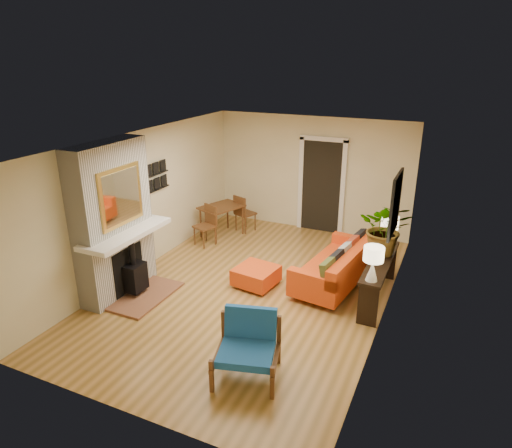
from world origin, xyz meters
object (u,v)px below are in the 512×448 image
object	(u,v)px
blue_chair	(248,342)
console_table	(380,268)
ottoman	(256,275)
houseplant	(386,228)
lamp_near	(373,260)
lamp_far	(389,227)
dining_table	(224,213)
sofa	(339,266)

from	to	relation	value
blue_chair	console_table	xyz separation A→B (m)	(1.18, 2.55, 0.13)
ottoman	houseplant	world-z (taller)	houseplant
lamp_near	ottoman	bearing A→B (deg)	169.78
blue_chair	lamp_far	bearing A→B (deg)	69.91
houseplant	ottoman	bearing A→B (deg)	-161.73
lamp_far	lamp_near	bearing A→B (deg)	-90.00
console_table	lamp_near	size ratio (longest dim) A/B	3.43
blue_chair	dining_table	xyz separation A→B (m)	(-2.48, 3.95, 0.11)
console_table	lamp_far	distance (m)	0.82
sofa	lamp_far	bearing A→B (deg)	29.14
blue_chair	lamp_near	world-z (taller)	lamp_near
houseplant	lamp_near	bearing A→B (deg)	-89.45
ottoman	console_table	world-z (taller)	console_table
sofa	blue_chair	size ratio (longest dim) A/B	2.19
sofa	dining_table	xyz separation A→B (m)	(-2.92, 1.14, 0.21)
houseplant	sofa	bearing A→B (deg)	-178.21
dining_table	lamp_near	world-z (taller)	lamp_near
lamp_far	console_table	bearing A→B (deg)	-90.00
ottoman	lamp_near	xyz separation A→B (m)	(2.05, -0.37, 0.86)
lamp_far	houseplant	distance (m)	0.40
blue_chair	lamp_near	distance (m)	2.23
sofa	ottoman	world-z (taller)	sofa
sofa	dining_table	world-z (taller)	dining_table
ottoman	console_table	distance (m)	2.12
blue_chair	sofa	bearing A→B (deg)	81.00
blue_chair	lamp_far	world-z (taller)	lamp_far
dining_table	console_table	world-z (taller)	dining_table
sofa	console_table	xyz separation A→B (m)	(0.73, -0.26, 0.23)
lamp_near	sofa	bearing A→B (deg)	125.66
lamp_near	lamp_far	world-z (taller)	same
dining_table	blue_chair	bearing A→B (deg)	-57.88
ottoman	sofa	bearing A→B (deg)	26.28
ottoman	lamp_near	bearing A→B (deg)	-10.22
dining_table	houseplant	size ratio (longest dim) A/B	1.76
ottoman	lamp_far	xyz separation A→B (m)	(2.05, 1.06, 0.86)
lamp_far	houseplant	size ratio (longest dim) A/B	0.59
ottoman	console_table	bearing A→B (deg)	10.91
lamp_near	blue_chair	bearing A→B (deg)	-123.33
blue_chair	lamp_far	xyz separation A→B (m)	(1.18, 3.21, 0.61)
sofa	lamp_far	distance (m)	1.10
lamp_near	houseplant	bearing A→B (deg)	90.55
blue_chair	console_table	size ratio (longest dim) A/B	0.52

